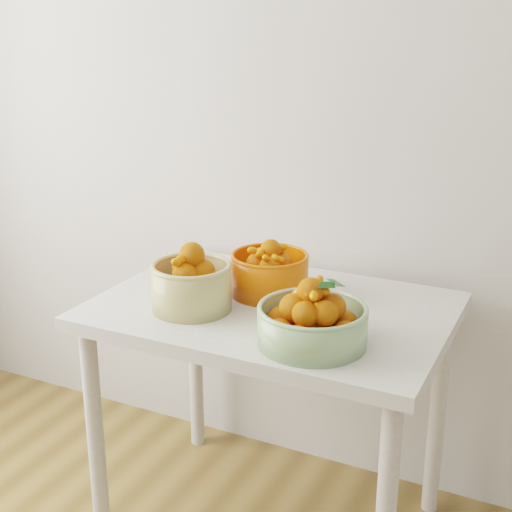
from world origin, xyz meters
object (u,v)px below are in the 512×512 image
at_px(table, 272,335).
at_px(bowl_orange, 269,273).
at_px(bowl_green, 312,321).
at_px(bowl_cream, 191,284).

xyz_separation_m(table, bowl_orange, (-0.05, 0.08, 0.16)).
relative_size(table, bowl_green, 3.12).
bearing_deg(bowl_green, bowl_cream, 170.14).
height_order(table, bowl_cream, bowl_cream).
relative_size(table, bowl_cream, 3.86).
bearing_deg(bowl_cream, bowl_orange, 53.69).
height_order(table, bowl_green, bowl_green).
xyz_separation_m(table, bowl_cream, (-0.19, -0.12, 0.17)).
height_order(bowl_cream, bowl_green, bowl_cream).
distance_m(table, bowl_orange, 0.19).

